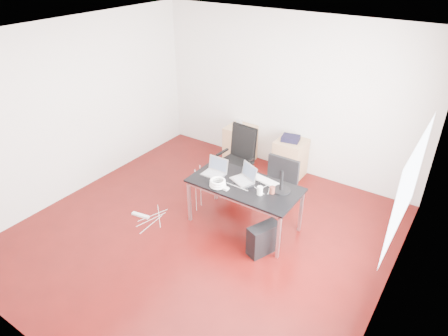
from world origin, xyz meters
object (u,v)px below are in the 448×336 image
Objects in this scene: pc_tower at (263,239)px; office_chair at (238,156)px; filing_cabinet_right at (290,158)px; filing_cabinet_left at (240,144)px; desk at (245,187)px.

office_chair is at bearing 155.98° from pc_tower.
pc_tower is (1.20, -1.24, -0.39)m from office_chair.
office_chair reaches higher than filing_cabinet_right.
filing_cabinet_right is at bearing 0.00° from filing_cabinet_left.
desk is at bearing -56.38° from filing_cabinet_left.
office_chair is 1.05m from filing_cabinet_right.
pc_tower is (0.62, -2.08, -0.13)m from filing_cabinet_right.
filing_cabinet_right is at bearing 92.97° from desk.
filing_cabinet_left is 2.68m from pc_tower.
desk is 1.76m from filing_cabinet_right.
pc_tower is (1.68, -2.08, -0.13)m from filing_cabinet_left.
filing_cabinet_right is (-0.09, 1.73, -0.33)m from desk.
filing_cabinet_left and filing_cabinet_right have the same top height.
pc_tower is at bearing -73.41° from filing_cabinet_right.
office_chair is 1.54× the size of filing_cabinet_right.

